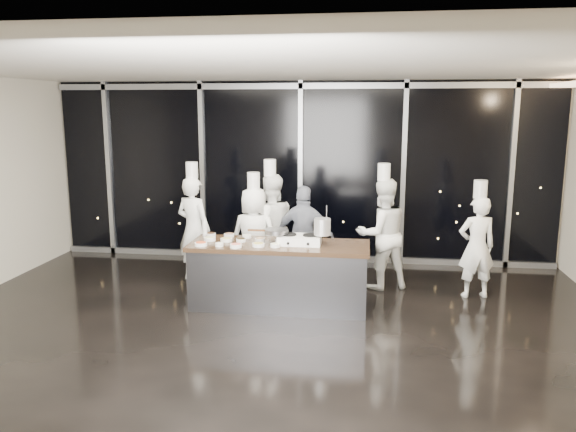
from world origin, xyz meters
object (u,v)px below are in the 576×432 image
object	(u,v)px
chef_right	(382,233)
guest	(304,237)
frying_pan	(276,231)
chef_far_left	(194,228)
chef_left	(254,236)
chef_side	(477,245)
demo_counter	(279,275)
chef_center	(270,228)
stove	(300,239)
stock_pot	(322,227)

from	to	relation	value
chef_right	guest	bearing A→B (deg)	-18.53
frying_pan	chef_far_left	distance (m)	1.81
chef_left	chef_side	xyz separation A→B (m)	(3.30, -0.09, -0.01)
frying_pan	guest	bearing A→B (deg)	72.36
demo_counter	frying_pan	size ratio (longest dim) A/B	4.38
chef_left	guest	bearing A→B (deg)	-164.57
frying_pan	chef_far_left	bearing A→B (deg)	145.32
demo_counter	chef_right	bearing A→B (deg)	36.25
guest	chef_right	distance (m)	1.18
frying_pan	chef_center	bearing A→B (deg)	103.11
demo_counter	stove	bearing A→B (deg)	2.25
stock_pot	chef_center	xyz separation A→B (m)	(-0.91, 1.16, -0.28)
chef_right	chef_left	bearing A→B (deg)	-18.09
demo_counter	stove	size ratio (longest dim) A/B	4.22
chef_far_left	chef_left	distance (m)	1.02
frying_pan	chef_right	world-z (taller)	chef_right
frying_pan	chef_center	xyz separation A→B (m)	(-0.27, 1.14, -0.20)
stock_pot	guest	xyz separation A→B (m)	(-0.35, 0.95, -0.37)
demo_counter	chef_center	size ratio (longest dim) A/B	1.26
demo_counter	stock_pot	world-z (taller)	stock_pot
chef_far_left	chef_center	world-z (taller)	chef_center
frying_pan	chef_side	bearing A→B (deg)	15.08
demo_counter	guest	size ratio (longest dim) A/B	1.57
stove	chef_right	bearing A→B (deg)	41.80
chef_far_left	chef_left	world-z (taller)	chef_far_left
demo_counter	chef_far_left	distance (m)	1.90
demo_counter	chef_side	world-z (taller)	chef_side
stove	guest	xyz separation A→B (m)	(-0.04, 0.94, -0.18)
guest	chef_right	world-z (taller)	chef_right
guest	stove	bearing A→B (deg)	99.25
stock_pot	chef_center	world-z (taller)	chef_center
demo_counter	chef_left	size ratio (longest dim) A/B	1.39
chef_left	chef_side	size ratio (longest dim) A/B	1.03
chef_side	chef_far_left	bearing A→B (deg)	-15.67
stove	guest	size ratio (longest dim) A/B	0.37
chef_left	guest	xyz separation A→B (m)	(0.77, 0.07, 0.00)
stove	frying_pan	size ratio (longest dim) A/B	1.04
demo_counter	stock_pot	size ratio (longest dim) A/B	10.95
guest	chef_right	bearing A→B (deg)	-168.79
stock_pot	guest	world-z (taller)	guest
stock_pot	chef_center	size ratio (longest dim) A/B	0.12
frying_pan	chef_far_left	size ratio (longest dim) A/B	0.30
chef_right	chef_side	distance (m)	1.38
stock_pot	chef_far_left	xyz separation A→B (m)	(-2.12, 1.04, -0.29)
frying_pan	chef_left	distance (m)	1.03
stove	chef_right	distance (m)	1.54
stove	chef_side	bearing A→B (deg)	17.16
chef_left	guest	distance (m)	0.77
demo_counter	chef_far_left	size ratio (longest dim) A/B	1.29
chef_left	stock_pot	bearing A→B (deg)	151.75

